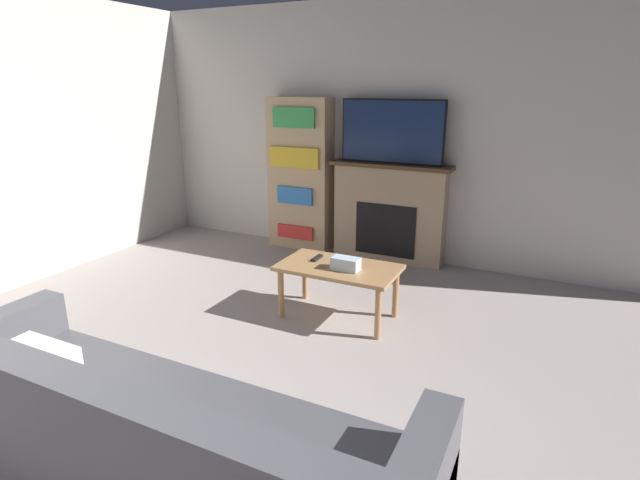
{
  "coord_description": "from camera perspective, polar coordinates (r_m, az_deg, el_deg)",
  "views": [
    {
      "loc": [
        1.73,
        -0.63,
        1.86
      ],
      "look_at": [
        0.09,
        2.71,
        0.69
      ],
      "focal_mm": 28.0,
      "sensor_mm": 36.0,
      "label": 1
    }
  ],
  "objects": [
    {
      "name": "wall_back",
      "position": [
        5.46,
        7.79,
        11.92
      ],
      "size": [
        6.64,
        0.06,
        2.7
      ],
      "color": "beige",
      "rests_on": "ground_plane"
    },
    {
      "name": "wall_side",
      "position": [
        5.43,
        -32.0,
        9.46
      ],
      "size": [
        0.06,
        5.5,
        2.7
      ],
      "color": "beige",
      "rests_on": "ground_plane"
    },
    {
      "name": "fireplace",
      "position": [
        5.43,
        7.9,
        3.17
      ],
      "size": [
        1.3,
        0.28,
        1.06
      ],
      "color": "tan",
      "rests_on": "ground_plane"
    },
    {
      "name": "tv",
      "position": [
        5.27,
        8.22,
        12.16
      ],
      "size": [
        1.1,
        0.03,
        0.65
      ],
      "color": "black",
      "rests_on": "fireplace"
    },
    {
      "name": "couch",
      "position": [
        2.51,
        -19.06,
        -22.14
      ],
      "size": [
        2.49,
        0.86,
        0.86
      ],
      "color": "#4C4C51",
      "rests_on": "ground_plane"
    },
    {
      "name": "coffee_table",
      "position": [
        4.06,
        2.13,
        -3.81
      ],
      "size": [
        0.96,
        0.54,
        0.45
      ],
      "color": "#A87A4C",
      "rests_on": "ground_plane"
    },
    {
      "name": "tissue_box",
      "position": [
        3.95,
        2.95,
        -2.71
      ],
      "size": [
        0.22,
        0.12,
        0.1
      ],
      "color": "silver",
      "rests_on": "coffee_table"
    },
    {
      "name": "remote_control",
      "position": [
        4.19,
        -0.34,
        -2.06
      ],
      "size": [
        0.04,
        0.15,
        0.02
      ],
      "color": "black",
      "rests_on": "coffee_table"
    },
    {
      "name": "bookshelf",
      "position": [
        5.76,
        -2.26,
        7.47
      ],
      "size": [
        0.74,
        0.29,
        1.72
      ],
      "color": "tan",
      "rests_on": "ground_plane"
    }
  ]
}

